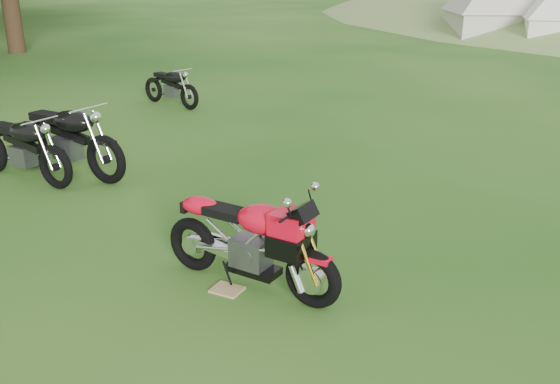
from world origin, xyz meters
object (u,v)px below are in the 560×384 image
at_px(plywood_board, 227,290).
at_px(vintage_moto_b, 21,146).
at_px(vintage_moto_a, 65,137).
at_px(sport_motorcycle, 249,234).
at_px(vintage_moto_d, 171,85).
at_px(tent_left, 498,0).

bearing_deg(plywood_board, vintage_moto_b, 157.35).
bearing_deg(vintage_moto_a, vintage_moto_b, -125.74).
height_order(plywood_board, vintage_moto_a, vintage_moto_a).
bearing_deg(sport_motorcycle, plywood_board, -126.87).
height_order(sport_motorcycle, vintage_moto_b, sport_motorcycle).
distance_m(vintage_moto_d, tent_left, 16.60).
relative_size(plywood_board, vintage_moto_a, 0.13).
relative_size(sport_motorcycle, plywood_board, 6.47).
bearing_deg(vintage_moto_a, vintage_moto_d, 111.76).
bearing_deg(vintage_moto_d, plywood_board, -35.68).
height_order(sport_motorcycle, vintage_moto_d, sport_motorcycle).
bearing_deg(vintage_moto_d, vintage_moto_b, -63.15).
height_order(vintage_moto_d, tent_left, tent_left).
relative_size(vintage_moto_d, tent_left, 0.48).
xyz_separation_m(vintage_moto_a, tent_left, (4.05, 20.25, 0.92)).
xyz_separation_m(sport_motorcycle, plywood_board, (-0.16, -0.16, -0.53)).
distance_m(plywood_board, tent_left, 22.41).
relative_size(sport_motorcycle, vintage_moto_b, 0.95).
bearing_deg(sport_motorcycle, vintage_moto_d, 136.48).
distance_m(vintage_moto_a, vintage_moto_b, 0.59).
height_order(vintage_moto_a, tent_left, tent_left).
distance_m(sport_motorcycle, vintage_moto_d, 8.13).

